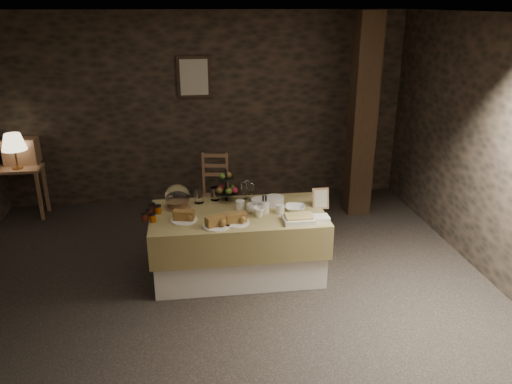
{
  "coord_description": "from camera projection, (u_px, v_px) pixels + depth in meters",
  "views": [
    {
      "loc": [
        -0.23,
        -4.34,
        2.68
      ],
      "look_at": [
        0.38,
        0.2,
        0.94
      ],
      "focal_mm": 35.0,
      "sensor_mm": 36.0,
      "label": 1
    }
  ],
  "objects": [
    {
      "name": "timber_column",
      "position": [
        362.0,
        117.0,
        6.4
      ],
      "size": [
        0.3,
        0.3,
        2.6
      ],
      "primitive_type": "cube",
      "color": "black",
      "rests_on": "ground_plane"
    },
    {
      "name": "cake_dome",
      "position": [
        177.0,
        198.0,
        5.13
      ],
      "size": [
        0.26,
        0.26,
        0.26
      ],
      "color": "#8B5F40",
      "rests_on": "buffet_table"
    },
    {
      "name": "cup_a",
      "position": [
        252.0,
        208.0,
        5.04
      ],
      "size": [
        0.12,
        0.12,
        0.09
      ],
      "primitive_type": "imported",
      "rotation": [
        0.0,
        0.0,
        0.02
      ],
      "color": "white",
      "rests_on": "buffet_table"
    },
    {
      "name": "square_dish",
      "position": [
        322.0,
        218.0,
        4.86
      ],
      "size": [
        0.14,
        0.14,
        0.04
      ],
      "primitive_type": "cube",
      "color": "white",
      "rests_on": "buffet_table"
    },
    {
      "name": "cup_b",
      "position": [
        259.0,
        212.0,
        4.93
      ],
      "size": [
        0.13,
        0.13,
        0.1
      ],
      "primitive_type": "imported",
      "rotation": [
        0.0,
        0.0,
        0.38
      ],
      "color": "white",
      "rests_on": "buffet_table"
    },
    {
      "name": "mug_c",
      "position": [
        240.0,
        205.0,
        5.11
      ],
      "size": [
        0.09,
        0.09,
        0.09
      ],
      "primitive_type": "cylinder",
      "color": "white",
      "rests_on": "buffet_table"
    },
    {
      "name": "buffet_table",
      "position": [
        238.0,
        239.0,
        5.15
      ],
      "size": [
        1.75,
        0.93,
        0.69
      ],
      "color": "white",
      "rests_on": "ground_plane"
    },
    {
      "name": "wine_rack",
      "position": [
        21.0,
        151.0,
        6.55
      ],
      "size": [
        0.42,
        0.26,
        0.34
      ],
      "primitive_type": "cube",
      "color": "#8B5F40",
      "rests_on": "console_table"
    },
    {
      "name": "jam_jars",
      "position": [
        151.0,
        213.0,
        4.93
      ],
      "size": [
        0.18,
        0.32,
        0.07
      ],
      "color": "maroon",
      "rests_on": "buffet_table"
    },
    {
      "name": "plate_stack_b",
      "position": [
        274.0,
        201.0,
        5.23
      ],
      "size": [
        0.2,
        0.2,
        0.08
      ],
      "primitive_type": "cylinder",
      "color": "white",
      "rests_on": "buffet_table"
    },
    {
      "name": "ground_plane",
      "position": [
        221.0,
        288.0,
        5.0
      ],
      "size": [
        5.5,
        5.0,
        0.01
      ],
      "primitive_type": "cube",
      "color": "black",
      "rests_on": "ground"
    },
    {
      "name": "cutlery_holder",
      "position": [
        264.0,
        207.0,
        5.03
      ],
      "size": [
        0.1,
        0.1,
        0.12
      ],
      "primitive_type": "cylinder",
      "color": "white",
      "rests_on": "buffet_table"
    },
    {
      "name": "bread_platter_right",
      "position": [
        236.0,
        219.0,
        4.79
      ],
      "size": [
        0.26,
        0.26,
        0.11
      ],
      "color": "white",
      "rests_on": "buffet_table"
    },
    {
      "name": "framed_picture",
      "position": [
        194.0,
        77.0,
        6.65
      ],
      "size": [
        0.45,
        0.04,
        0.55
      ],
      "color": "#2F1F15",
      "rests_on": "room_shell"
    },
    {
      "name": "chair",
      "position": [
        214.0,
        187.0,
        6.72
      ],
      "size": [
        0.43,
        0.42,
        0.62
      ],
      "rotation": [
        0.0,
        0.0,
        -0.17
      ],
      "color": "#8B5F40",
      "rests_on": "ground_plane"
    },
    {
      "name": "bowl",
      "position": [
        295.0,
        208.0,
        5.09
      ],
      "size": [
        0.24,
        0.24,
        0.05
      ],
      "primitive_type": "imported",
      "rotation": [
        0.0,
        0.0,
        -0.22
      ],
      "color": "white",
      "rests_on": "buffet_table"
    },
    {
      "name": "tart_dish",
      "position": [
        299.0,
        219.0,
        4.82
      ],
      "size": [
        0.3,
        0.22,
        0.07
      ],
      "color": "white",
      "rests_on": "buffet_table"
    },
    {
      "name": "mug_d",
      "position": [
        280.0,
        209.0,
        5.01
      ],
      "size": [
        0.08,
        0.08,
        0.09
      ],
      "primitive_type": "cylinder",
      "color": "white",
      "rests_on": "buffet_table"
    },
    {
      "name": "bread_platter_left",
      "position": [
        184.0,
        217.0,
        4.84
      ],
      "size": [
        0.26,
        0.26,
        0.11
      ],
      "color": "white",
      "rests_on": "buffet_table"
    },
    {
      "name": "plate_stack_a",
      "position": [
        260.0,
        204.0,
        5.13
      ],
      "size": [
        0.19,
        0.19,
        0.1
      ],
      "primitive_type": "cylinder",
      "color": "white",
      "rests_on": "buffet_table"
    },
    {
      "name": "storage_jar_b",
      "position": [
        215.0,
        194.0,
        5.34
      ],
      "size": [
        0.09,
        0.09,
        0.14
      ],
      "primitive_type": "cylinder",
      "color": "white",
      "rests_on": "buffet_table"
    },
    {
      "name": "storage_jar_a",
      "position": [
        199.0,
        196.0,
        5.26
      ],
      "size": [
        0.1,
        0.1,
        0.16
      ],
      "primitive_type": "cylinder",
      "color": "white",
      "rests_on": "buffet_table"
    },
    {
      "name": "table_lamp",
      "position": [
        13.0,
        142.0,
        6.28
      ],
      "size": [
        0.31,
        0.31,
        0.46
      ],
      "color": "#B4813E",
      "rests_on": "console_table"
    },
    {
      "name": "room_shell",
      "position": [
        217.0,
        137.0,
        4.45
      ],
      "size": [
        5.52,
        5.02,
        2.6
      ],
      "color": "black",
      "rests_on": "ground"
    },
    {
      "name": "fruit_stand",
      "position": [
        227.0,
        189.0,
        5.3
      ],
      "size": [
        0.25,
        0.25,
        0.35
      ],
      "rotation": [
        0.0,
        0.0,
        -0.04
      ],
      "color": "black",
      "rests_on": "buffet_table"
    },
    {
      "name": "console_table",
      "position": [
        17.0,
        177.0,
        6.49
      ],
      "size": [
        0.64,
        0.37,
        0.68
      ],
      "color": "#8B5F40",
      "rests_on": "ground_plane"
    },
    {
      "name": "menu_frame",
      "position": [
        321.0,
        198.0,
        5.16
      ],
      "size": [
        0.17,
        0.07,
        0.22
      ],
      "primitive_type": "cube",
      "rotation": [
        -0.24,
        0.0,
        -0.02
      ],
      "color": "#8B5F40",
      "rests_on": "buffet_table"
    },
    {
      "name": "bread_platter_center",
      "position": [
        216.0,
        223.0,
        4.71
      ],
      "size": [
        0.26,
        0.26,
        0.11
      ],
      "color": "white",
      "rests_on": "buffet_table"
    }
  ]
}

